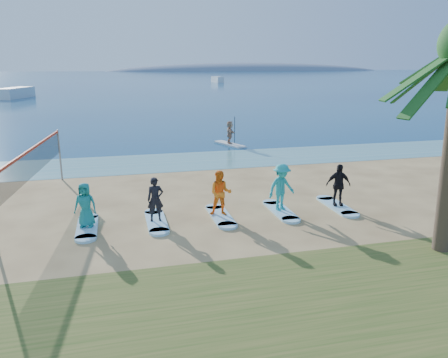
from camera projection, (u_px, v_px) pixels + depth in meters
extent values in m
plane|color=tan|center=(230.00, 222.00, 15.89)|extent=(600.00, 600.00, 0.00)
plane|color=teal|center=(184.00, 161.00, 25.72)|extent=(600.00, 600.00, 0.00)
plane|color=navy|center=(122.00, 78.00, 165.80)|extent=(600.00, 600.00, 0.00)
ellipsoid|color=slate|center=(250.00, 71.00, 319.39)|extent=(220.00, 56.00, 18.00)
cylinder|color=gray|center=(60.00, 155.00, 21.35)|extent=(0.09, 0.09, 2.50)
cube|color=black|center=(33.00, 162.00, 16.88)|extent=(0.95, 8.96, 1.00)
cube|color=red|center=(32.00, 149.00, 16.75)|extent=(0.98, 8.96, 0.10)
cube|color=silver|center=(230.00, 144.00, 30.79)|extent=(1.71, 3.06, 0.12)
imported|color=tan|center=(230.00, 132.00, 30.57)|extent=(0.60, 1.50, 1.58)
cube|color=silver|center=(16.00, 98.00, 71.73)|extent=(4.88, 8.76, 1.70)
cube|color=silver|center=(217.00, 82.00, 129.98)|extent=(2.53, 6.33, 1.65)
cube|color=#9ED9F5|center=(87.00, 227.00, 15.28)|extent=(0.70, 2.20, 0.09)
imported|color=#1A807F|center=(85.00, 205.00, 15.07)|extent=(0.87, 0.68, 1.57)
cube|color=#9ED9F5|center=(156.00, 221.00, 15.85)|extent=(0.70, 2.20, 0.09)
imported|color=black|center=(155.00, 199.00, 15.63)|extent=(0.59, 0.39, 1.60)
cube|color=#9ED9F5|center=(221.00, 216.00, 16.42)|extent=(0.70, 2.20, 0.09)
imported|color=orange|center=(221.00, 193.00, 16.19)|extent=(0.98, 0.86, 1.70)
cube|color=#9ED9F5|center=(281.00, 211.00, 16.99)|extent=(0.70, 2.20, 0.09)
imported|color=teal|center=(281.00, 187.00, 16.74)|extent=(1.33, 1.00, 1.82)
cube|color=#9ED9F5|center=(337.00, 206.00, 17.55)|extent=(0.70, 2.20, 0.09)
imported|color=black|center=(338.00, 185.00, 17.32)|extent=(1.04, 0.57, 1.69)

